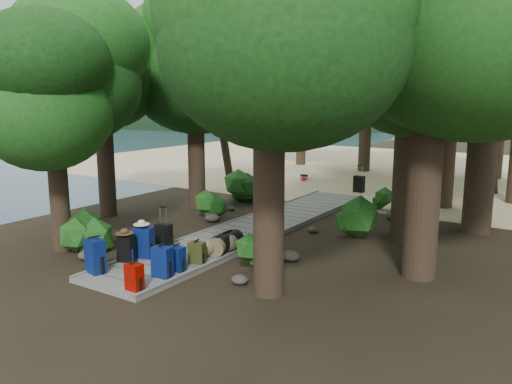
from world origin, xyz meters
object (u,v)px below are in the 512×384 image
Objects in this scene: backpack_right_c at (177,257)px; lone_suitcase_on_sand at (359,184)px; backpack_right_a at (134,276)px; backpack_left_a at (95,254)px; duffel_right_khaki at (219,245)px; backpack_right_d at (197,252)px; suitcase_on_boardwalk at (164,236)px; kayak at (304,176)px; duffel_right_black at (227,241)px; backpack_left_b at (126,247)px; backpack_left_c at (144,241)px; sun_lounger at (438,189)px; backpack_right_b at (162,260)px.

backpack_right_c reaches higher than lone_suitcase_on_sand.
backpack_right_a is at bearing -83.14° from lone_suitcase_on_sand.
backpack_left_a is at bearing 170.39° from backpack_right_a.
backpack_right_a reaches higher than lone_suitcase_on_sand.
duffel_right_khaki is at bearing 73.44° from backpack_left_a.
backpack_right_d is (0.05, 0.64, -0.03)m from backpack_right_c.
kayak is at bearing 92.47° from suitcase_on_boardwalk.
duffel_right_black is 1.14× the size of suitcase_on_boardwalk.
backpack_left_a is 0.90m from backpack_left_b.
backpack_right_c reaches higher than kayak.
backpack_left_c reaches higher than suitcase_on_boardwalk.
suitcase_on_boardwalk is at bearing 121.63° from backpack_right_a.
backpack_left_c is at bearing 130.67° from backpack_right_a.
kayak is at bearing 88.65° from duffel_right_khaki.
backpack_right_d is 0.30× the size of sun_lounger.
lone_suitcase_on_sand is at bearing 76.96° from backpack_right_d.
backpack_right_a is 2.78m from suitcase_on_boardwalk.
kayak is at bearing 158.22° from lone_suitcase_on_sand.
duffel_right_black is 0.40× the size of sun_lounger.
backpack_right_d is at bearing -79.05° from sun_lounger.
backpack_right_d is 0.81× the size of lone_suitcase_on_sand.
backpack_right_b is 2.04m from suitcase_on_boardwalk.
backpack_right_a reaches higher than sun_lounger.
backpack_right_b is (1.41, -0.29, 0.02)m from backpack_left_b.
lone_suitcase_on_sand is at bearing -139.57° from sun_lounger.
duffel_right_khaki is 0.23× the size of kayak.
suitcase_on_boardwalk reaches higher than backpack_right_a.
backpack_right_a is 3.16m from duffel_right_black.
kayak is at bearing 110.76° from duffel_right_black.
duffel_right_khaki is at bearing -82.80° from lone_suitcase_on_sand.
lone_suitcase_on_sand is 0.24× the size of kayak.
backpack_right_d is at bearing 85.63° from backpack_right_c.
backpack_left_c is at bearing -100.97° from kayak.
lone_suitcase_on_sand reaches higher than sun_lounger.
backpack_left_a is at bearing -104.58° from backpack_left_b.
backpack_left_a is 1.14× the size of backpack_right_b.
backpack_left_a is 2.12m from suitcase_on_boardwalk.
backpack_left_a is 1.12× the size of duffel_right_black.
lone_suitcase_on_sand reaches higher than duffel_right_khaki.
suitcase_on_boardwalk is 0.23× the size of kayak.
backpack_left_b is at bearing -123.94° from duffel_right_black.
backpack_right_d is 0.85m from duffel_right_khaki.
backpack_left_a is 1.38× the size of backpack_right_a.
kayak is at bearing 95.47° from backpack_right_b.
backpack_left_a is 14.75m from kayak.
backpack_right_d is 1.20m from duffel_right_black.
backpack_right_b is 0.26× the size of kayak.
suitcase_on_boardwalk is 0.94× the size of lone_suitcase_on_sand.
backpack_left_c is 0.29× the size of kayak.
duffel_right_khaki is 1.48m from suitcase_on_boardwalk.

